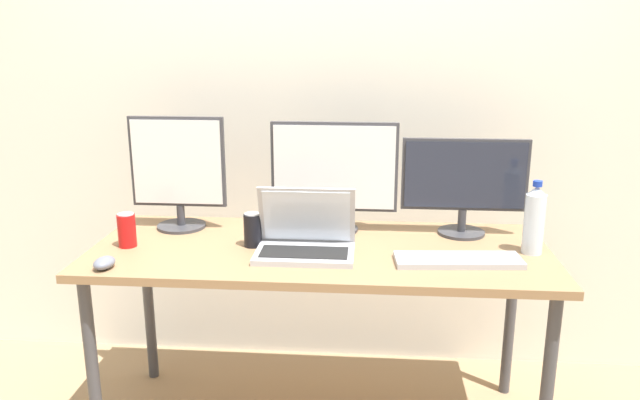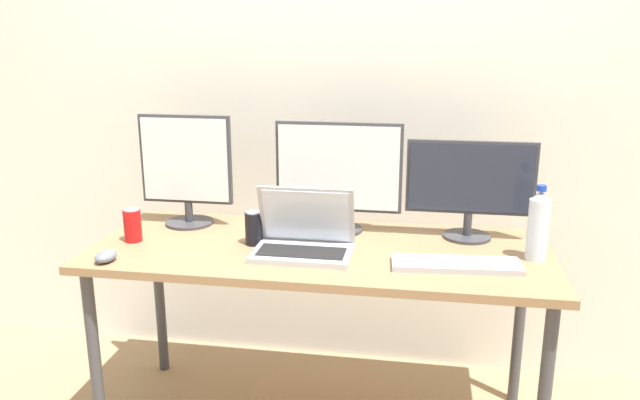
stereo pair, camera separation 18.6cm
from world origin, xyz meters
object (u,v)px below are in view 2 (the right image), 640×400
object	(u,v)px
soda_can_by_laptop	(254,228)
work_desk	(320,264)
monitor_left	(186,168)
keyboard_main	(456,264)
monitor_center	(338,174)
laptop_silver	(304,238)
water_bottle	(538,226)
monitor_right	(470,185)
soda_can_near_keyboard	(133,225)
mouse_by_keyboard	(106,256)

from	to	relation	value
soda_can_by_laptop	work_desk	bearing A→B (deg)	1.75
monitor_left	keyboard_main	distance (m)	1.13
monitor_center	soda_can_by_laptop	distance (m)	0.39
monitor_left	laptop_silver	bearing A→B (deg)	-26.11
laptop_silver	water_bottle	xyz separation A→B (m)	(0.81, 0.07, 0.07)
laptop_silver	water_bottle	world-z (taller)	water_bottle
monitor_right	soda_can_near_keyboard	bearing A→B (deg)	-168.84
monitor_center	soda_can_by_laptop	size ratio (longest dim) A/B	3.92
monitor_right	keyboard_main	xyz separation A→B (m)	(-0.05, -0.32, -0.20)
work_desk	water_bottle	distance (m)	0.78
monitor_left	laptop_silver	distance (m)	0.62
work_desk	monitor_right	world-z (taller)	monitor_right
monitor_left	monitor_right	size ratio (longest dim) A/B	0.94
mouse_by_keyboard	keyboard_main	bearing A→B (deg)	13.22
monitor_left	soda_can_near_keyboard	bearing A→B (deg)	-118.54
monitor_right	keyboard_main	bearing A→B (deg)	-99.54
soda_can_near_keyboard	monitor_left	bearing A→B (deg)	61.46
monitor_left	monitor_right	bearing A→B (deg)	0.38
monitor_center	monitor_right	size ratio (longest dim) A/B	1.03
monitor_right	water_bottle	size ratio (longest dim) A/B	1.80
keyboard_main	mouse_by_keyboard	world-z (taller)	mouse_by_keyboard
laptop_silver	water_bottle	distance (m)	0.81
laptop_silver	mouse_by_keyboard	size ratio (longest dim) A/B	3.74
monitor_left	water_bottle	bearing A→B (deg)	-8.04
soda_can_by_laptop	monitor_center	bearing A→B (deg)	36.00
soda_can_near_keyboard	monitor_center	bearing A→B (deg)	18.47
work_desk	laptop_silver	distance (m)	0.15
work_desk	monitor_center	xyz separation A→B (m)	(0.04, 0.20, 0.30)
monitor_center	soda_can_near_keyboard	size ratio (longest dim) A/B	3.92
monitor_center	water_bottle	xyz separation A→B (m)	(0.72, -0.20, -0.11)
work_desk	monitor_left	xyz separation A→B (m)	(-0.58, 0.19, 0.30)
soda_can_near_keyboard	soda_can_by_laptop	xyz separation A→B (m)	(0.46, 0.04, 0.00)
work_desk	water_bottle	xyz separation A→B (m)	(0.76, 0.00, 0.19)
work_desk	soda_can_near_keyboard	bearing A→B (deg)	-176.06
monitor_right	soda_can_by_laptop	distance (m)	0.83
monitor_left	soda_can_near_keyboard	size ratio (longest dim) A/B	3.57
laptop_silver	water_bottle	size ratio (longest dim) A/B	1.31
work_desk	soda_can_near_keyboard	size ratio (longest dim) A/B	13.31
monitor_center	keyboard_main	distance (m)	0.60
monitor_center	soda_can_by_laptop	xyz separation A→B (m)	(-0.29, -0.21, -0.17)
mouse_by_keyboard	soda_can_by_laptop	xyz separation A→B (m)	(0.46, 0.26, 0.04)
laptop_silver	keyboard_main	bearing A→B (deg)	-5.59
water_bottle	soda_can_by_laptop	bearing A→B (deg)	-179.54
monitor_right	mouse_by_keyboard	bearing A→B (deg)	-159.34
keyboard_main	water_bottle	size ratio (longest dim) A/B	1.62
keyboard_main	soda_can_by_laptop	bearing A→B (deg)	166.66
soda_can_near_keyboard	mouse_by_keyboard	bearing A→B (deg)	-88.51
mouse_by_keyboard	water_bottle	size ratio (longest dim) A/B	0.35
monitor_right	keyboard_main	world-z (taller)	monitor_right
monitor_left	soda_can_by_laptop	bearing A→B (deg)	-30.83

